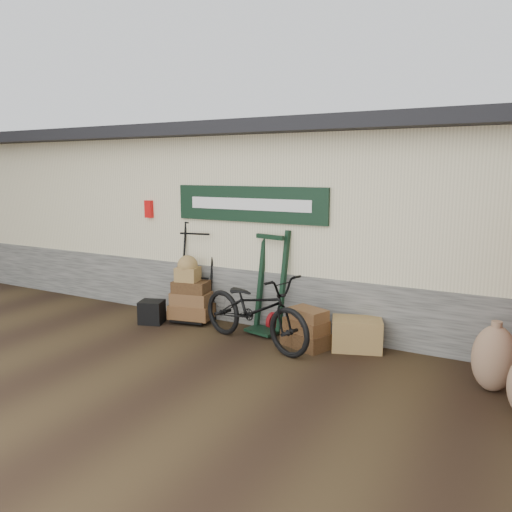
{
  "coord_description": "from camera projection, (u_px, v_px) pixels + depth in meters",
  "views": [
    {
      "loc": [
        3.48,
        -5.76,
        2.47
      ],
      "look_at": [
        -0.15,
        0.9,
        1.16
      ],
      "focal_mm": 35.0,
      "sensor_mm": 36.0,
      "label": 1
    }
  ],
  "objects": [
    {
      "name": "ground",
      "position": [
        235.0,
        347.0,
        7.05
      ],
      "size": [
        80.0,
        80.0,
        0.0
      ],
      "primitive_type": "plane",
      "color": "black",
      "rests_on": "ground"
    },
    {
      "name": "station_building",
      "position": [
        311.0,
        217.0,
        9.15
      ],
      "size": [
        14.4,
        4.1,
        3.2
      ],
      "color": "#4C4C47",
      "rests_on": "ground"
    },
    {
      "name": "porter_trolley",
      "position": [
        195.0,
        271.0,
        8.24
      ],
      "size": [
        0.93,
        0.77,
        1.65
      ],
      "primitive_type": null,
      "rotation": [
        0.0,
        0.0,
        0.19
      ],
      "color": "black",
      "rests_on": "ground"
    },
    {
      "name": "green_barrow",
      "position": [
        270.0,
        282.0,
        7.6
      ],
      "size": [
        0.66,
        0.59,
        1.58
      ],
      "primitive_type": null,
      "rotation": [
        0.0,
        0.0,
        -0.22
      ],
      "color": "black",
      "rests_on": "ground"
    },
    {
      "name": "suitcase_stack",
      "position": [
        306.0,
        327.0,
        7.02
      ],
      "size": [
        0.74,
        0.6,
        0.57
      ],
      "primitive_type": null,
      "rotation": [
        0.0,
        0.0,
        -0.35
      ],
      "color": "#372011",
      "rests_on": "ground"
    },
    {
      "name": "wicker_hamper",
      "position": [
        357.0,
        334.0,
        6.92
      ],
      "size": [
        0.78,
        0.64,
        0.44
      ],
      "primitive_type": "cube",
      "rotation": [
        0.0,
        0.0,
        0.34
      ],
      "color": "olive",
      "rests_on": "ground"
    },
    {
      "name": "black_trunk",
      "position": [
        152.0,
        312.0,
        8.12
      ],
      "size": [
        0.46,
        0.42,
        0.37
      ],
      "primitive_type": "cube",
      "rotation": [
        0.0,
        0.0,
        0.33
      ],
      "color": "black",
      "rests_on": "ground"
    },
    {
      "name": "bicycle",
      "position": [
        255.0,
        305.0,
        7.05
      ],
      "size": [
        1.25,
        2.14,
        1.18
      ],
      "primitive_type": "imported",
      "rotation": [
        0.0,
        0.0,
        1.29
      ],
      "color": "black",
      "rests_on": "ground"
    },
    {
      "name": "burlap_sack_left",
      "position": [
        494.0,
        358.0,
        5.6
      ],
      "size": [
        0.57,
        0.51,
        0.77
      ],
      "primitive_type": "ellipsoid",
      "rotation": [
        0.0,
        0.0,
        0.25
      ],
      "color": "#846047",
      "rests_on": "ground"
    }
  ]
}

